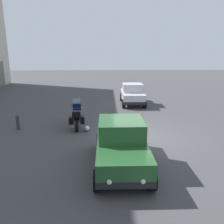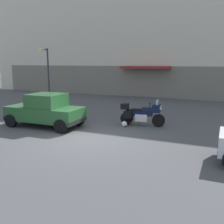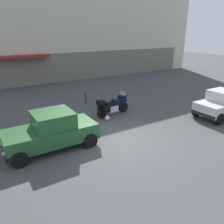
% 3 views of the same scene
% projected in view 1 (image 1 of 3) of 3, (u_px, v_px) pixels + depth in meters
% --- Properties ---
extents(ground_plane, '(80.00, 80.00, 0.00)m').
position_uv_depth(ground_plane, '(139.00, 136.00, 10.91)').
color(ground_plane, '#424244').
extents(motorcycle, '(2.26, 0.86, 1.36)m').
position_uv_depth(motorcycle, '(77.00, 116.00, 12.05)').
color(motorcycle, black).
rests_on(motorcycle, ground).
extents(helmet, '(0.28, 0.28, 0.28)m').
position_uv_depth(helmet, '(87.00, 129.00, 11.51)').
color(helmet, silver).
rests_on(helmet, ground).
extents(car_hatchback_near, '(3.89, 1.82, 1.64)m').
position_uv_depth(car_hatchback_near, '(121.00, 144.00, 7.88)').
color(car_hatchback_near, '#235128').
rests_on(car_hatchback_near, ground).
extents(car_compact_side, '(3.48, 1.70, 1.56)m').
position_uv_depth(car_compact_side, '(132.00, 94.00, 17.31)').
color(car_compact_side, silver).
rests_on(car_compact_side, ground).
extents(bollard_curbside, '(0.16, 0.16, 0.78)m').
position_uv_depth(bollard_curbside, '(18.00, 122.00, 11.66)').
color(bollard_curbside, '#333338').
rests_on(bollard_curbside, ground).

